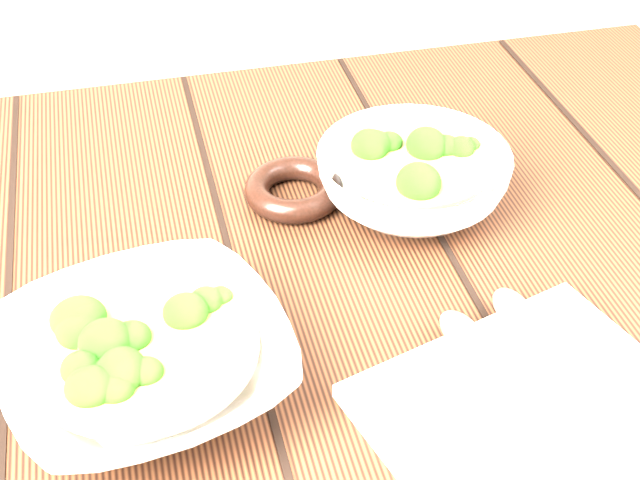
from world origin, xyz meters
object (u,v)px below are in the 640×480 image
napkin (534,415)px  soup_bowl_back (413,177)px  table (265,372)px  soup_bowl_front (146,360)px  trivet (294,189)px

napkin → soup_bowl_back: bearing=74.0°
table → soup_bowl_back: soup_bowl_back is taller
soup_bowl_front → trivet: size_ratio=2.62×
table → soup_bowl_front: (-0.11, -0.10, 0.15)m
soup_bowl_front → soup_bowl_back: bearing=33.6°
trivet → napkin: trivet is taller
table → soup_bowl_back: size_ratio=5.93×
table → napkin: (0.17, -0.21, 0.13)m
table → soup_bowl_back: bearing=25.4°
soup_bowl_front → napkin: size_ratio=1.10×
soup_bowl_front → trivet: (0.17, 0.22, -0.02)m
soup_bowl_back → napkin: soup_bowl_back is taller
trivet → soup_bowl_front: bearing=-127.1°
table → soup_bowl_front: soup_bowl_front is taller
napkin → trivet: bearing=93.1°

